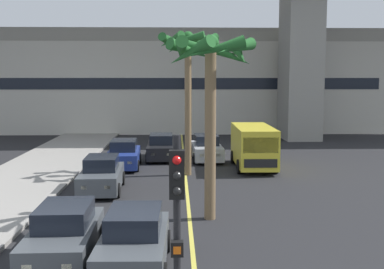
% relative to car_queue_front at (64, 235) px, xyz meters
% --- Properties ---
extents(lane_stripe_center, '(0.14, 56.00, 0.01)m').
position_rel_car_queue_front_xyz_m(lane_stripe_center, '(3.59, 11.11, -0.72)').
color(lane_stripe_center, '#DBCC4C').
rests_on(lane_stripe_center, ground).
extents(pier_building_backdrop, '(39.14, 8.04, 9.44)m').
position_rel_car_queue_front_xyz_m(pier_building_backdrop, '(3.59, 33.95, 3.94)').
color(pier_building_backdrop, beige).
rests_on(pier_building_backdrop, ground).
extents(car_queue_front, '(1.91, 4.14, 1.56)m').
position_rel_car_queue_front_xyz_m(car_queue_front, '(0.00, 0.00, 0.00)').
color(car_queue_front, '#4C5156').
rests_on(car_queue_front, ground).
extents(car_queue_second, '(1.93, 4.15, 1.56)m').
position_rel_car_queue_front_xyz_m(car_queue_second, '(0.14, 14.18, 0.00)').
color(car_queue_second, navy).
rests_on(car_queue_second, ground).
extents(car_queue_third, '(1.93, 4.15, 1.56)m').
position_rel_car_queue_front_xyz_m(car_queue_third, '(-0.23, 8.40, 0.00)').
color(car_queue_third, '#4C5156').
rests_on(car_queue_third, ground).
extents(car_queue_fourth, '(1.95, 4.16, 1.56)m').
position_rel_car_queue_front_xyz_m(car_queue_fourth, '(4.99, 16.48, 0.00)').
color(car_queue_fourth, '#B7BABF').
rests_on(car_queue_fourth, ground).
extents(car_queue_fifth, '(1.89, 4.13, 1.56)m').
position_rel_car_queue_front_xyz_m(car_queue_fifth, '(2.18, 16.91, 0.00)').
color(car_queue_fifth, black).
rests_on(car_queue_fifth, ground).
extents(car_queue_sixth, '(1.90, 4.13, 1.56)m').
position_rel_car_queue_front_xyz_m(car_queue_sixth, '(1.99, -0.60, 0.00)').
color(car_queue_sixth, '#4C5156').
rests_on(car_queue_sixth, ground).
extents(delivery_van, '(2.20, 5.27, 2.36)m').
position_rel_car_queue_front_xyz_m(delivery_van, '(7.45, 13.72, 0.57)').
color(delivery_van, yellow).
rests_on(delivery_van, ground).
extents(traffic_light_median_near, '(0.24, 0.37, 4.20)m').
position_rel_car_queue_front_xyz_m(traffic_light_median_near, '(3.14, -5.76, 1.99)').
color(traffic_light_median_near, black).
rests_on(traffic_light_median_near, ground).
extents(palm_tree_near_median, '(3.47, 3.55, 7.88)m').
position_rel_car_queue_front_xyz_m(palm_tree_near_median, '(4.07, 23.34, 5.77)').
color(palm_tree_near_median, brown).
rests_on(palm_tree_near_median, ground).
extents(palm_tree_mid_median, '(3.22, 3.24, 7.42)m').
position_rel_car_queue_front_xyz_m(palm_tree_mid_median, '(3.75, 11.90, 5.42)').
color(palm_tree_mid_median, brown).
rests_on(palm_tree_mid_median, ground).
extents(palm_tree_far_median, '(3.24, 3.23, 6.57)m').
position_rel_car_queue_front_xyz_m(palm_tree_far_median, '(4.36, 3.93, 4.62)').
color(palm_tree_far_median, brown).
rests_on(palm_tree_far_median, ground).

